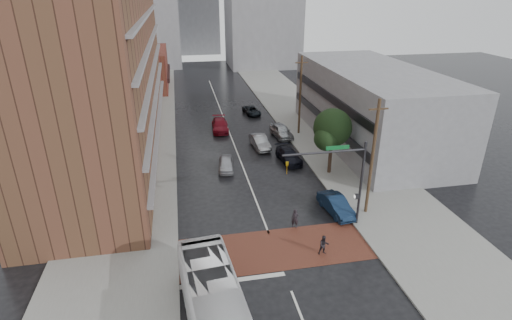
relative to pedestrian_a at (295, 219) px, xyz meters
name	(u,v)px	position (x,y,z in m)	size (l,w,h in m)	color
ground	(276,253)	(-2.24, -3.00, -0.82)	(160.00, 160.00, 0.00)	black
crosswalk	(275,249)	(-2.24, -2.50, -0.81)	(14.00, 5.00, 0.02)	brown
sidewalk_west	(139,141)	(-13.74, 22.00, -0.74)	(9.00, 90.00, 0.15)	gray
sidewalk_east	(316,130)	(9.26, 22.00, -0.74)	(9.00, 90.00, 0.15)	gray
apartment_block	(98,24)	(-16.24, 21.00, 13.18)	(10.00, 44.00, 28.00)	brown
storefront_west	(145,69)	(-14.24, 51.00, 2.68)	(8.00, 16.00, 7.00)	maroon
building_east	(371,106)	(14.26, 17.00, 3.68)	(11.00, 26.00, 9.00)	gray
distant_tower_center	(196,8)	(-2.24, 92.00, 11.18)	(12.00, 10.00, 24.00)	gray
street_tree	(332,130)	(6.28, 9.03, 3.91)	(4.20, 4.10, 6.90)	#332319
signal_mast	(345,173)	(3.61, -0.50, 3.91)	(6.50, 0.30, 7.20)	#2D2D33
utility_pole_near	(372,158)	(6.56, 1.00, 4.32)	(1.60, 0.26, 10.00)	#473321
utility_pole_far	(300,95)	(6.56, 21.00, 4.32)	(1.60, 0.26, 10.00)	#473321
pedestrian_a	(295,219)	(0.00, 0.00, 0.00)	(0.60, 0.39, 1.64)	black
pedestrian_b	(324,245)	(1.08, -3.72, -0.06)	(0.74, 0.58, 1.53)	black
car_travel_a	(226,164)	(-4.07, 11.92, -0.15)	(1.57, 3.90, 1.33)	#ADAFB5
car_travel_b	(260,142)	(0.65, 17.21, -0.07)	(1.59, 4.56, 1.50)	#93959A
car_travel_c	(220,125)	(-3.34, 24.28, -0.08)	(2.08, 5.12, 1.49)	maroon
suv_travel	(252,111)	(2.12, 30.58, -0.25)	(1.90, 4.12, 1.15)	black
car_parked_near	(336,205)	(4.06, 1.52, -0.09)	(1.55, 4.44, 1.46)	#12243F
car_parked_mid	(289,156)	(2.96, 12.72, -0.13)	(1.92, 4.72, 1.37)	black
car_parked_far	(281,131)	(4.06, 20.31, 0.00)	(1.94, 4.81, 1.64)	#A1A4A8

